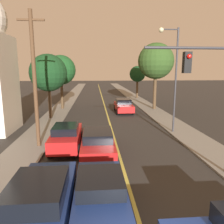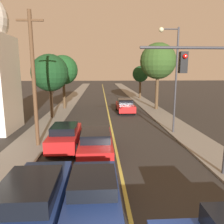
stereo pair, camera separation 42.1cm
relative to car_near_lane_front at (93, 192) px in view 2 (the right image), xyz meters
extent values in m
cube|color=#2D2B28|center=(1.25, 32.73, -0.75)|extent=(8.95, 80.00, 0.01)
cube|color=#D1C14C|center=(1.25, 32.73, -0.74)|extent=(0.16, 76.00, 0.00)
cube|color=gray|center=(-4.47, 32.73, -0.70)|extent=(2.50, 80.00, 0.12)
cube|color=gray|center=(6.98, 32.73, -0.70)|extent=(2.50, 80.00, 0.12)
cube|color=navy|center=(0.00, 0.03, -0.09)|extent=(1.77, 4.08, 0.66)
cube|color=black|center=(0.00, -0.13, 0.47)|extent=(1.56, 1.83, 0.46)
cylinder|color=black|center=(-0.84, 1.30, -0.42)|extent=(0.22, 0.66, 0.66)
cylinder|color=black|center=(0.84, 1.30, -0.42)|extent=(0.22, 0.66, 0.66)
cube|color=red|center=(0.00, 5.85, -0.17)|extent=(1.94, 5.06, 0.56)
cube|color=black|center=(0.00, 5.65, 0.36)|extent=(1.71, 2.28, 0.51)
cylinder|color=black|center=(-0.92, 7.42, -0.45)|extent=(0.22, 0.61, 0.61)
cylinder|color=black|center=(0.92, 7.42, -0.45)|extent=(0.22, 0.61, 0.61)
cylinder|color=black|center=(-0.92, 4.29, -0.45)|extent=(0.22, 0.61, 0.61)
cylinder|color=black|center=(0.92, 4.29, -0.45)|extent=(0.22, 0.61, 0.61)
cube|color=navy|center=(-1.97, -0.46, -0.07)|extent=(1.93, 5.05, 0.70)
cube|color=black|center=(-1.97, -0.66, 0.56)|extent=(1.70, 2.27, 0.56)
cylinder|color=black|center=(-2.89, 1.10, -0.42)|extent=(0.22, 0.67, 0.67)
cylinder|color=black|center=(-1.05, 1.10, -0.42)|extent=(0.22, 0.67, 0.67)
cube|color=red|center=(-1.97, 6.51, 0.00)|extent=(1.70, 4.43, 0.77)
cube|color=black|center=(-1.97, 6.33, 0.61)|extent=(1.50, 1.99, 0.44)
cylinder|color=black|center=(-2.78, 7.88, -0.38)|extent=(0.22, 0.75, 0.75)
cylinder|color=black|center=(-1.16, 7.88, -0.38)|extent=(0.22, 0.75, 0.75)
cylinder|color=black|center=(-2.78, 5.14, -0.38)|extent=(0.22, 0.75, 0.75)
cylinder|color=black|center=(-1.16, 5.14, -0.38)|extent=(0.22, 0.75, 0.75)
cube|color=red|center=(3.27, 18.30, -0.06)|extent=(1.87, 4.69, 0.71)
cube|color=black|center=(3.27, 18.49, 0.57)|extent=(1.65, 2.11, 0.55)
cylinder|color=black|center=(4.16, 16.85, -0.42)|extent=(0.22, 0.68, 0.68)
cylinder|color=black|center=(2.38, 16.85, -0.42)|extent=(0.22, 0.68, 0.68)
cylinder|color=black|center=(4.16, 19.75, -0.42)|extent=(0.22, 0.68, 0.68)
cylinder|color=black|center=(2.38, 19.75, -0.42)|extent=(0.22, 0.68, 0.68)
cylinder|color=#333338|center=(4.04, 2.34, 5.14)|extent=(4.17, 0.12, 0.12)
cube|color=black|center=(3.84, 2.34, 4.53)|extent=(0.32, 0.28, 0.90)
sphere|color=red|center=(3.84, 2.16, 4.78)|extent=(0.20, 0.20, 0.20)
cylinder|color=#333338|center=(6.08, 9.45, 3.33)|extent=(0.14, 0.14, 7.93)
cylinder|color=#333338|center=(5.44, 9.45, 7.14)|extent=(1.29, 0.09, 0.09)
sphere|color=beige|center=(4.79, 9.45, 7.09)|extent=(0.36, 0.36, 0.36)
cylinder|color=#513823|center=(-3.82, 6.93, 3.54)|extent=(0.24, 0.24, 8.35)
cube|color=#513823|center=(-3.82, 6.93, 7.11)|extent=(1.60, 0.12, 0.12)
cylinder|color=#4C3823|center=(-4.26, 21.02, 1.15)|extent=(0.33, 0.33, 3.58)
sphere|color=#19471E|center=(-4.26, 21.02, 4.22)|extent=(3.65, 3.65, 3.65)
cylinder|color=#3D2B1C|center=(-4.70, 15.53, 1.00)|extent=(0.34, 0.34, 3.28)
sphere|color=#143819|center=(-4.70, 15.53, 3.94)|extent=(3.71, 3.71, 3.71)
cylinder|color=#4C3823|center=(7.41, 19.85, 1.56)|extent=(0.40, 0.40, 4.39)
sphere|color=#2D4C1E|center=(7.41, 19.85, 5.28)|extent=(4.38, 4.38, 4.38)
cylinder|color=#4C3823|center=(7.32, 30.74, 0.97)|extent=(0.37, 0.37, 3.22)
sphere|color=#143819|center=(7.32, 30.74, 3.54)|extent=(2.74, 2.74, 2.74)
camera|label=1|loc=(-0.16, -6.99, 4.22)|focal=35.00mm
camera|label=2|loc=(0.26, -7.02, 4.22)|focal=35.00mm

